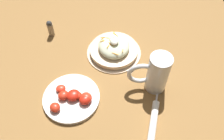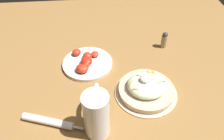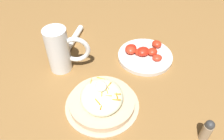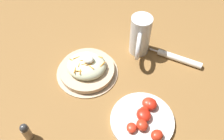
{
  "view_description": "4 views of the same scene",
  "coord_description": "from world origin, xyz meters",
  "px_view_note": "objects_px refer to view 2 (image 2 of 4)",
  "views": [
    {
      "loc": [
        0.58,
        0.02,
        0.77
      ],
      "look_at": [
        0.04,
        0.07,
        0.07
      ],
      "focal_mm": 37.31,
      "sensor_mm": 36.0,
      "label": 1
    },
    {
      "loc": [
        0.08,
        0.63,
        0.65
      ],
      "look_at": [
        0.02,
        0.04,
        0.08
      ],
      "focal_mm": 35.58,
      "sensor_mm": 36.0,
      "label": 2
    },
    {
      "loc": [
        -0.53,
        0.1,
        0.57
      ],
      "look_at": [
        -0.0,
        0.05,
        0.06
      ],
      "focal_mm": 35.43,
      "sensor_mm": 36.0,
      "label": 3
    },
    {
      "loc": [
        0.06,
        -0.47,
        0.76
      ],
      "look_at": [
        0.0,
        0.05,
        0.08
      ],
      "focal_mm": 39.7,
      "sensor_mm": 36.0,
      "label": 4
    }
  ],
  "objects_px": {
    "salad_plate": "(146,88)",
    "salt_shaker": "(164,40)",
    "napkin_roll": "(48,121)",
    "tomato_plate": "(87,63)",
    "beer_mug": "(97,115)"
  },
  "relations": [
    {
      "from": "tomato_plate",
      "to": "salt_shaker",
      "type": "relative_size",
      "value": 2.67
    },
    {
      "from": "beer_mug",
      "to": "tomato_plate",
      "type": "xyz_separation_m",
      "value": [
        0.03,
        -0.32,
        -0.06
      ]
    },
    {
      "from": "beer_mug",
      "to": "tomato_plate",
      "type": "relative_size",
      "value": 0.79
    },
    {
      "from": "napkin_roll",
      "to": "salt_shaker",
      "type": "height_order",
      "value": "salt_shaker"
    },
    {
      "from": "napkin_roll",
      "to": "tomato_plate",
      "type": "distance_m",
      "value": 0.31
    },
    {
      "from": "salt_shaker",
      "to": "salad_plate",
      "type": "bearing_deg",
      "value": 63.35
    },
    {
      "from": "napkin_roll",
      "to": "salt_shaker",
      "type": "xyz_separation_m",
      "value": [
        -0.49,
        -0.38,
        0.03
      ]
    },
    {
      "from": "salad_plate",
      "to": "napkin_roll",
      "type": "bearing_deg",
      "value": 16.37
    },
    {
      "from": "salad_plate",
      "to": "tomato_plate",
      "type": "height_order",
      "value": "salad_plate"
    },
    {
      "from": "salad_plate",
      "to": "salt_shaker",
      "type": "height_order",
      "value": "salad_plate"
    },
    {
      "from": "beer_mug",
      "to": "napkin_roll",
      "type": "relative_size",
      "value": 0.81
    },
    {
      "from": "napkin_roll",
      "to": "tomato_plate",
      "type": "xyz_separation_m",
      "value": [
        -0.13,
        -0.28,
        0.0
      ]
    },
    {
      "from": "salad_plate",
      "to": "salt_shaker",
      "type": "relative_size",
      "value": 2.94
    },
    {
      "from": "tomato_plate",
      "to": "napkin_roll",
      "type": "bearing_deg",
      "value": 65.31
    },
    {
      "from": "salad_plate",
      "to": "salt_shaker",
      "type": "xyz_separation_m",
      "value": [
        -0.14,
        -0.28,
        0.01
      ]
    }
  ]
}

